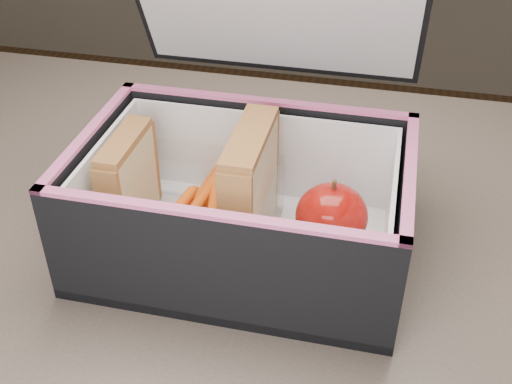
% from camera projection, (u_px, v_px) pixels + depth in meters
% --- Properties ---
extents(kitchen_table, '(1.20, 0.80, 0.75)m').
position_uv_depth(kitchen_table, '(272.00, 339.00, 0.64)').
color(kitchen_table, brown).
rests_on(kitchen_table, ground).
extents(lunch_bag, '(0.29, 0.28, 0.28)m').
position_uv_depth(lunch_bag, '(244.00, 195.00, 0.58)').
color(lunch_bag, black).
rests_on(lunch_bag, kitchen_table).
extents(plastic_tub, '(0.16, 0.11, 0.07)m').
position_uv_depth(plastic_tub, '(190.00, 205.00, 0.60)').
color(plastic_tub, white).
rests_on(plastic_tub, lunch_bag).
extents(sandwich_left, '(0.02, 0.08, 0.09)m').
position_uv_depth(sandwich_left, '(129.00, 182.00, 0.60)').
color(sandwich_left, beige).
rests_on(sandwich_left, plastic_tub).
extents(sandwich_right, '(0.03, 0.10, 0.12)m').
position_uv_depth(sandwich_right, '(250.00, 189.00, 0.57)').
color(sandwich_right, beige).
rests_on(sandwich_right, plastic_tub).
extents(carrot_sticks, '(0.06, 0.14, 0.03)m').
position_uv_depth(carrot_sticks, '(194.00, 211.00, 0.61)').
color(carrot_sticks, '#DE4605').
rests_on(carrot_sticks, plastic_tub).
extents(paper_napkin, '(0.09, 0.09, 0.01)m').
position_uv_depth(paper_napkin, '(330.00, 244.00, 0.60)').
color(paper_napkin, white).
rests_on(paper_napkin, lunch_bag).
extents(red_apple, '(0.07, 0.07, 0.07)m').
position_uv_depth(red_apple, '(332.00, 216.00, 0.58)').
color(red_apple, '#7E0500').
rests_on(red_apple, paper_napkin).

